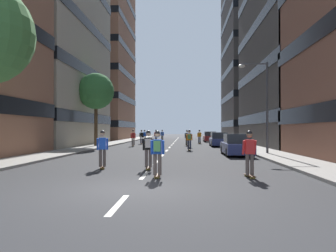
{
  "coord_description": "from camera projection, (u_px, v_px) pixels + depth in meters",
  "views": [
    {
      "loc": [
        1.63,
        -9.74,
        1.82
      ],
      "look_at": [
        0.0,
        20.02,
        2.14
      ],
      "focal_mm": 34.51,
      "sensor_mm": 36.0,
      "label": 1
    }
  ],
  "objects": [
    {
      "name": "ground_plane",
      "position": [
        172.0,
        144.0,
        39.04
      ],
      "size": [
        175.76,
        175.76,
        0.0
      ],
      "primitive_type": "plane",
      "color": "#333335"
    },
    {
      "name": "sidewalk_left",
      "position": [
        116.0,
        143.0,
        43.13
      ],
      "size": [
        2.71,
        80.56,
        0.14
      ],
      "primitive_type": "cube",
      "color": "#9E9991",
      "rests_on": "ground_plane"
    },
    {
      "name": "sidewalk_right",
      "position": [
        232.0,
        143.0,
        42.28
      ],
      "size": [
        2.71,
        80.56,
        0.14
      ],
      "primitive_type": "cube",
      "color": "#9E9991",
      "rests_on": "ground_plane"
    },
    {
      "name": "lane_markings",
      "position": [
        173.0,
        144.0,
        40.25
      ],
      "size": [
        0.16,
        67.2,
        0.01
      ],
      "color": "silver",
      "rests_on": "ground_plane"
    },
    {
      "name": "building_left_mid",
      "position": [
        26.0,
        9.0,
        36.86
      ],
      "size": [
        15.1,
        19.18,
        30.98
      ],
      "color": "#BCB29E",
      "rests_on": "ground_plane"
    },
    {
      "name": "building_left_far",
      "position": [
        89.0,
        53.0,
        60.55
      ],
      "size": [
        15.1,
        17.47,
        32.19
      ],
      "color": "#9E6B51",
      "rests_on": "ground_plane"
    },
    {
      "name": "building_right_mid",
      "position": [
        323.0,
        31.0,
        35.01
      ],
      "size": [
        15.1,
        20.12,
        24.81
      ],
      "color": "#4C4744",
      "rests_on": "ground_plane"
    },
    {
      "name": "building_right_far",
      "position": [
        268.0,
        36.0,
        58.76
      ],
      "size": [
        15.1,
        17.85,
        37.49
      ],
      "color": "#4C4744",
      "rests_on": "ground_plane"
    },
    {
      "name": "parked_car_near",
      "position": [
        210.0,
        137.0,
        47.43
      ],
      "size": [
        1.82,
        4.4,
        1.52
      ],
      "color": "maroon",
      "rests_on": "ground_plane"
    },
    {
      "name": "parked_car_mid",
      "position": [
        219.0,
        140.0,
        34.6
      ],
      "size": [
        1.82,
        4.4,
        1.52
      ],
      "color": "navy",
      "rests_on": "ground_plane"
    },
    {
      "name": "parked_car_far",
      "position": [
        237.0,
        146.0,
        22.5
      ],
      "size": [
        1.82,
        4.4,
        1.52
      ],
      "color": "navy",
      "rests_on": "ground_plane"
    },
    {
      "name": "street_tree_near",
      "position": [
        96.0,
        92.0,
        33.72
      ],
      "size": [
        3.77,
        3.77,
        7.58
      ],
      "color": "#4C3823",
      "rests_on": "sidewalk_left"
    },
    {
      "name": "streetlamp_right",
      "position": [
        262.0,
        97.0,
        23.12
      ],
      "size": [
        2.13,
        0.3,
        6.5
      ],
      "color": "#3F3F44",
      "rests_on": "sidewalk_right"
    },
    {
      "name": "skater_0",
      "position": [
        162.0,
        135.0,
        49.71
      ],
      "size": [
        0.56,
        0.92,
        1.78
      ],
      "color": "brown",
      "rests_on": "ground_plane"
    },
    {
      "name": "skater_1",
      "position": [
        148.0,
        147.0,
        14.72
      ],
      "size": [
        0.54,
        0.91,
        1.78
      ],
      "color": "brown",
      "rests_on": "ground_plane"
    },
    {
      "name": "skater_2",
      "position": [
        250.0,
        152.0,
        12.21
      ],
      "size": [
        0.56,
        0.92,
        1.78
      ],
      "color": "brown",
      "rests_on": "ground_plane"
    },
    {
      "name": "skater_3",
      "position": [
        187.0,
        137.0,
        36.14
      ],
      "size": [
        0.54,
        0.9,
        1.78
      ],
      "color": "brown",
      "rests_on": "ground_plane"
    },
    {
      "name": "skater_4",
      "position": [
        189.0,
        137.0,
        32.53
      ],
      "size": [
        0.56,
        0.92,
        1.78
      ],
      "color": "brown",
      "rests_on": "ground_plane"
    },
    {
      "name": "skater_5",
      "position": [
        141.0,
        136.0,
        40.63
      ],
      "size": [
        0.56,
        0.92,
        1.78
      ],
      "color": "brown",
      "rests_on": "ground_plane"
    },
    {
      "name": "skater_6",
      "position": [
        156.0,
        135.0,
        47.4
      ],
      "size": [
        0.55,
        0.92,
        1.78
      ],
      "color": "brown",
      "rests_on": "ground_plane"
    },
    {
      "name": "skater_7",
      "position": [
        145.0,
        135.0,
        45.3
      ],
      "size": [
        0.54,
        0.91,
        1.78
      ],
      "color": "brown",
      "rests_on": "ground_plane"
    },
    {
      "name": "skater_8",
      "position": [
        199.0,
        136.0,
        41.7
      ],
      "size": [
        0.57,
        0.92,
        1.78
      ],
      "color": "brown",
      "rests_on": "ground_plane"
    },
    {
      "name": "skater_9",
      "position": [
        189.0,
        139.0,
        28.04
      ],
      "size": [
        0.54,
        0.91,
        1.78
      ],
      "color": "brown",
      "rests_on": "ground_plane"
    },
    {
      "name": "skater_10",
      "position": [
        157.0,
        151.0,
        12.23
      ],
      "size": [
        0.54,
        0.91,
        1.78
      ],
      "color": "brown",
      "rests_on": "ground_plane"
    },
    {
      "name": "skater_11",
      "position": [
        102.0,
        147.0,
        14.98
      ],
      "size": [
        0.57,
        0.92,
        1.78
      ],
      "color": "brown",
      "rests_on": "ground_plane"
    },
    {
      "name": "skater_12",
      "position": [
        133.0,
        137.0,
        34.87
      ],
      "size": [
        0.55,
        0.92,
        1.78
      ],
      "color": "brown",
      "rests_on": "ground_plane"
    }
  ]
}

